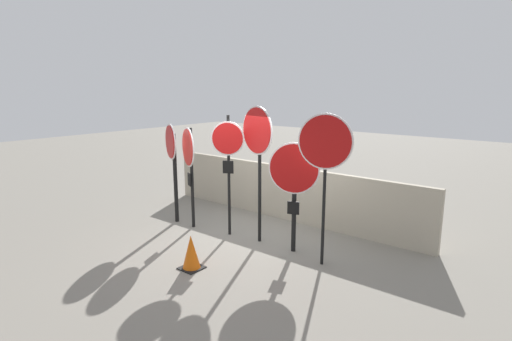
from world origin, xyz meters
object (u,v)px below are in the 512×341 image
object	(u,v)px
stop_sign_1	(189,156)
stop_sign_4	(294,178)
traffic_cone_0	(191,252)
stop_sign_0	(172,155)
stop_sign_3	(258,142)
stop_sign_2	(228,151)
stop_sign_5	(325,151)

from	to	relation	value
stop_sign_1	stop_sign_4	bearing A→B (deg)	32.74
stop_sign_4	traffic_cone_0	size ratio (longest dim) A/B	3.50
stop_sign_4	traffic_cone_0	bearing A→B (deg)	-140.64
stop_sign_0	stop_sign_4	size ratio (longest dim) A/B	1.08
stop_sign_0	stop_sign_3	size ratio (longest dim) A/B	0.83
stop_sign_2	traffic_cone_0	bearing A→B (deg)	-98.85
stop_sign_5	traffic_cone_0	world-z (taller)	stop_sign_5
stop_sign_4	stop_sign_2	bearing A→B (deg)	162.98
stop_sign_2	stop_sign_3	xyz separation A→B (m)	(0.69, 0.09, 0.23)
stop_sign_2	stop_sign_5	bearing A→B (deg)	-30.45
stop_sign_2	stop_sign_3	distance (m)	0.73
stop_sign_0	traffic_cone_0	bearing A→B (deg)	-8.39
stop_sign_1	stop_sign_3	size ratio (longest dim) A/B	0.82
stop_sign_1	traffic_cone_0	xyz separation A→B (m)	(1.54, -1.39, -1.30)
stop_sign_0	traffic_cone_0	world-z (taller)	stop_sign_0
stop_sign_3	traffic_cone_0	size ratio (longest dim) A/B	4.53
stop_sign_4	stop_sign_0	bearing A→B (deg)	164.09
stop_sign_0	stop_sign_3	distance (m)	2.29
stop_sign_3	stop_sign_2	bearing A→B (deg)	-157.17
stop_sign_2	stop_sign_4	size ratio (longest dim) A/B	1.20
stop_sign_0	stop_sign_1	bearing A→B (deg)	24.20
stop_sign_0	traffic_cone_0	size ratio (longest dim) A/B	3.78
stop_sign_5	traffic_cone_0	bearing A→B (deg)	-152.56
stop_sign_0	stop_sign_1	distance (m)	0.56
stop_sign_1	stop_sign_5	xyz separation A→B (m)	(3.20, 0.10, 0.42)
stop_sign_3	traffic_cone_0	world-z (taller)	stop_sign_3
stop_sign_5	traffic_cone_0	distance (m)	2.81
stop_sign_3	stop_sign_5	world-z (taller)	stop_sign_3
stop_sign_4	stop_sign_1	bearing A→B (deg)	165.39
stop_sign_3	traffic_cone_0	distance (m)	2.38
stop_sign_2	stop_sign_0	bearing A→B (deg)	157.07
stop_sign_0	stop_sign_5	bearing A→B (deg)	26.68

